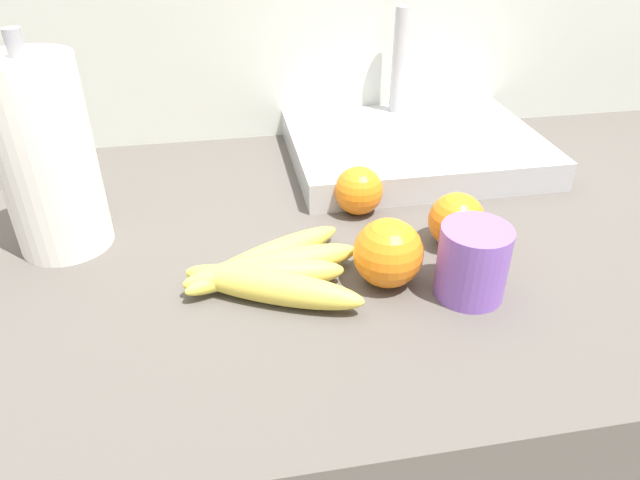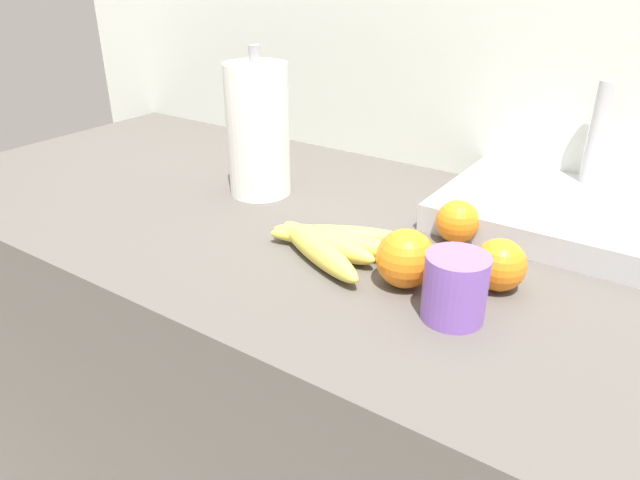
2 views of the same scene
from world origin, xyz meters
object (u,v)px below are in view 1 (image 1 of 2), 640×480
banana_bunch (270,272)px  orange_far_right (457,220)px  paper_towel_roll (46,158)px  orange_right (388,253)px  sink_basin (413,145)px  orange_front (359,191)px  mug (473,262)px

banana_bunch → orange_far_right: orange_far_right is taller
banana_bunch → paper_towel_roll: size_ratio=0.80×
orange_right → sink_basin: size_ratio=0.20×
orange_far_right → paper_towel_roll: bearing=169.3°
orange_right → orange_far_right: 0.13m
orange_far_right → sink_basin: sink_basin is taller
orange_front → orange_far_right: orange_far_right is taller
orange_right → sink_basin: (0.14, 0.33, -0.02)m
banana_bunch → orange_front: size_ratio=3.17×
sink_basin → orange_right: bearing=-112.8°
orange_front → mug: (0.08, -0.21, 0.01)m
paper_towel_roll → mug: (0.47, -0.19, -0.08)m
sink_basin → paper_towel_roll: bearing=-161.9°
orange_far_right → paper_towel_roll: (-0.49, 0.09, 0.09)m
banana_bunch → orange_front: 0.21m
orange_front → sink_basin: sink_basin is taller
orange_front → paper_towel_roll: paper_towel_roll is taller
banana_bunch → orange_front: bearing=46.8°
banana_bunch → mug: 0.23m
banana_bunch → mug: bearing=-14.1°
orange_front → paper_towel_roll: 0.40m
banana_bunch → orange_right: 0.14m
banana_bunch → orange_far_right: bearing=10.6°
banana_bunch → sink_basin: bearing=48.6°
orange_right → orange_far_right: size_ratio=1.13×
orange_far_right → paper_towel_roll: paper_towel_roll is taller
paper_towel_roll → banana_bunch: bearing=-29.1°
orange_right → sink_basin: 0.36m
orange_front → mug: size_ratio=0.79×
orange_far_right → orange_front: bearing=134.3°
paper_towel_roll → mug: bearing=-22.4°
banana_bunch → orange_right: bearing=-7.4°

